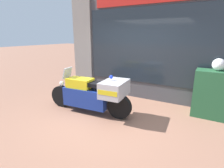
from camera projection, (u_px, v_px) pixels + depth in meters
name	position (u px, v px, depth m)	size (l,w,h in m)	color
ground_plane	(111.00, 119.00, 4.33)	(60.00, 60.00, 0.00)	#8E604C
shop_building	(132.00, 47.00, 5.73)	(5.20, 0.55, 3.26)	#424247
window_display	(149.00, 83.00, 5.75)	(3.98, 0.30, 2.07)	slate
paramedic_motorcycle	(94.00, 93.00, 4.53)	(2.43, 0.83, 1.17)	black
utility_cabinet	(210.00, 94.00, 4.35)	(0.78, 0.53, 1.19)	#235633
white_helmet	(219.00, 65.00, 4.15)	(0.29, 0.29, 0.29)	white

